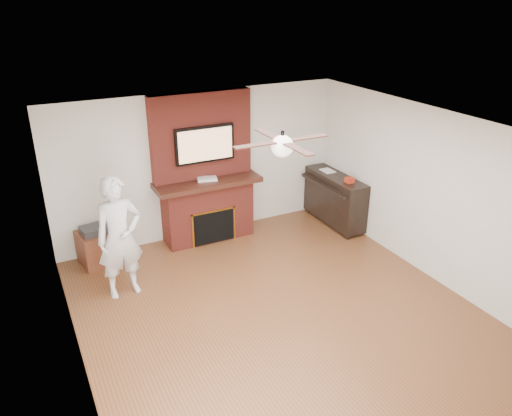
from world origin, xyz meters
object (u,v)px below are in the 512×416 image
person (120,238)px  piano (334,198)px  side_table (98,246)px  fireplace (206,183)px

person → piano: 4.04m
person → side_table: size_ratio=2.81×
fireplace → side_table: 2.00m
person → piano: (3.98, 0.57, -0.38)m
piano → fireplace: bearing=166.6°
person → fireplace: bearing=27.3°
side_table → fireplace: bearing=-7.2°
side_table → piano: (4.15, -0.48, 0.21)m
fireplace → piano: 2.39m
fireplace → piano: fireplace is taller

